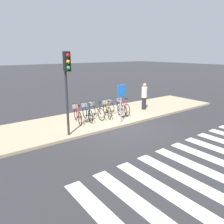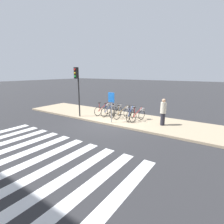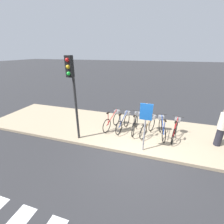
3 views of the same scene
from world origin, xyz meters
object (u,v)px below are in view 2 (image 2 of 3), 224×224
at_px(parked_bicycle_3, 123,112).
at_px(sign_post, 111,102).
at_px(parked_bicycle_2, 117,111).
at_px(pedestrian, 163,112).
at_px(parked_bicycle_1, 110,110).
at_px(parked_bicycle_4, 131,113).
at_px(parked_bicycle_5, 138,114).
at_px(parked_bicycle_0, 104,109).
at_px(traffic_light, 77,82).

xyz_separation_m(parked_bicycle_3, sign_post, (-0.09, -1.33, 0.87)).
distance_m(parked_bicycle_2, pedestrian, 3.42).
relative_size(parked_bicycle_1, sign_post, 0.81).
bearing_deg(parked_bicycle_4, parked_bicycle_3, -177.18).
bearing_deg(parked_bicycle_2, parked_bicycle_5, -3.69).
bearing_deg(pedestrian, sign_post, -156.33).
height_order(parked_bicycle_3, parked_bicycle_4, same).
height_order(parked_bicycle_0, parked_bicycle_3, same).
distance_m(parked_bicycle_0, parked_bicycle_4, 2.31).
xyz_separation_m(parked_bicycle_0, parked_bicycle_2, (1.11, 0.02, 0.00)).
height_order(parked_bicycle_5, pedestrian, pedestrian).
distance_m(parked_bicycle_0, parked_bicycle_1, 0.56).
bearing_deg(parked_bicycle_3, parked_bicycle_5, 0.40).
relative_size(parked_bicycle_2, parked_bicycle_5, 1.02).
bearing_deg(parked_bicycle_1, pedestrian, -2.45).
bearing_deg(parked_bicycle_4, parked_bicycle_5, -2.06).
relative_size(parked_bicycle_4, parked_bicycle_5, 1.01).
distance_m(parked_bicycle_1, parked_bicycle_3, 1.19).
distance_m(parked_bicycle_4, pedestrian, 2.23).
xyz_separation_m(parked_bicycle_3, parked_bicycle_4, (0.57, 0.03, 0.00)).
relative_size(parked_bicycle_5, sign_post, 0.80).
distance_m(parked_bicycle_4, parked_bicycle_5, 0.56).
height_order(parked_bicycle_0, parked_bicycle_2, same).
xyz_separation_m(parked_bicycle_5, traffic_light, (-4.02, -1.39, 2.04)).
xyz_separation_m(parked_bicycle_0, parked_bicycle_3, (1.74, -0.10, 0.00)).
height_order(parked_bicycle_1, sign_post, sign_post).
relative_size(traffic_light, sign_post, 1.80).
bearing_deg(sign_post, parked_bicycle_0, 139.01).
height_order(parked_bicycle_1, parked_bicycle_4, same).
distance_m(parked_bicycle_4, sign_post, 1.75).
bearing_deg(parked_bicycle_2, parked_bicycle_1, -176.43).
bearing_deg(parked_bicycle_2, traffic_light, -146.33).
bearing_deg(parked_bicycle_1, parked_bicycle_5, -1.97).
height_order(parked_bicycle_3, traffic_light, traffic_light).
bearing_deg(parked_bicycle_0, parked_bicycle_5, -1.84).
distance_m(parked_bicycle_3, parked_bicycle_5, 1.13).
distance_m(parked_bicycle_0, traffic_light, 2.77).
bearing_deg(parked_bicycle_1, parked_bicycle_2, 3.57).
xyz_separation_m(parked_bicycle_2, pedestrian, (3.39, -0.20, 0.41)).
bearing_deg(pedestrian, parked_bicycle_4, 177.14).
bearing_deg(sign_post, parked_bicycle_3, 86.06).
distance_m(pedestrian, traffic_light, 6.02).
bearing_deg(sign_post, pedestrian, 23.67).
xyz_separation_m(parked_bicycle_5, pedestrian, (1.63, -0.09, 0.41)).
bearing_deg(traffic_light, sign_post, 1.05).
bearing_deg(pedestrian, parked_bicycle_0, 177.69).
relative_size(parked_bicycle_0, parked_bicycle_5, 0.99).
bearing_deg(parked_bicycle_3, parked_bicycle_2, 169.10).
bearing_deg(parked_bicycle_4, parked_bicycle_1, 178.06).
xyz_separation_m(parked_bicycle_2, parked_bicycle_4, (1.20, -0.09, 0.00)).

